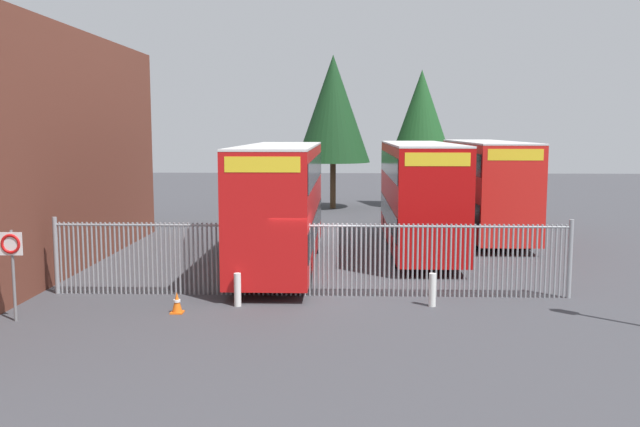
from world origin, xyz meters
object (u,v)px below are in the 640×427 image
(traffic_cone_by_gate, at_px, (177,303))
(bollard_near_left, at_px, (238,290))
(double_decker_bus_near_gate, at_px, (281,201))
(double_decker_bus_behind_fence_right, at_px, (486,184))
(double_decker_bus_behind_fence_left, at_px, (419,192))
(bollard_center_front, at_px, (432,290))
(speed_limit_sign_post, at_px, (12,254))

(traffic_cone_by_gate, bearing_deg, bollard_near_left, 27.37)
(double_decker_bus_near_gate, bearing_deg, double_decker_bus_behind_fence_right, 40.80)
(bollard_near_left, bearing_deg, double_decker_bus_behind_fence_right, 54.08)
(double_decker_bus_behind_fence_left, bearing_deg, bollard_near_left, -123.81)
(double_decker_bus_behind_fence_left, relative_size, bollard_center_front, 11.38)
(double_decker_bus_behind_fence_right, height_order, speed_limit_sign_post, double_decker_bus_behind_fence_right)
(double_decker_bus_behind_fence_left, relative_size, double_decker_bus_behind_fence_right, 1.00)
(double_decker_bus_behind_fence_left, bearing_deg, bollard_center_front, -93.42)
(double_decker_bus_behind_fence_left, relative_size, traffic_cone_by_gate, 18.32)
(double_decker_bus_behind_fence_left, xyz_separation_m, speed_limit_sign_post, (-11.59, -10.74, -0.65))
(double_decker_bus_behind_fence_right, height_order, bollard_near_left, double_decker_bus_behind_fence_right)
(double_decker_bus_behind_fence_right, bearing_deg, speed_limit_sign_post, -135.34)
(traffic_cone_by_gate, height_order, speed_limit_sign_post, speed_limit_sign_post)
(bollard_near_left, bearing_deg, bollard_center_front, 1.84)
(double_decker_bus_near_gate, distance_m, speed_limit_sign_post, 9.66)
(bollard_center_front, xyz_separation_m, traffic_cone_by_gate, (-7.03, -0.97, -0.19))
(double_decker_bus_behind_fence_left, relative_size, speed_limit_sign_post, 4.50)
(double_decker_bus_behind_fence_right, bearing_deg, bollard_center_front, -107.33)
(double_decker_bus_behind_fence_left, height_order, speed_limit_sign_post, double_decker_bus_behind_fence_left)
(double_decker_bus_near_gate, bearing_deg, speed_limit_sign_post, -130.66)
(bollard_center_front, bearing_deg, speed_limit_sign_post, -170.12)
(double_decker_bus_behind_fence_left, distance_m, double_decker_bus_behind_fence_right, 5.49)
(bollard_center_front, distance_m, traffic_cone_by_gate, 7.10)
(bollard_near_left, bearing_deg, speed_limit_sign_post, -162.55)
(double_decker_bus_behind_fence_right, relative_size, bollard_center_front, 11.38)
(double_decker_bus_near_gate, distance_m, double_decker_bus_behind_fence_right, 11.68)
(traffic_cone_by_gate, bearing_deg, double_decker_bus_near_gate, 70.49)
(bollard_near_left, relative_size, traffic_cone_by_gate, 1.61)
(double_decker_bus_behind_fence_right, distance_m, bollard_near_left, 16.41)
(speed_limit_sign_post, bearing_deg, double_decker_bus_behind_fence_left, 42.84)
(double_decker_bus_behind_fence_right, distance_m, bollard_center_front, 13.78)
(double_decker_bus_behind_fence_left, bearing_deg, double_decker_bus_behind_fence_right, 49.90)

